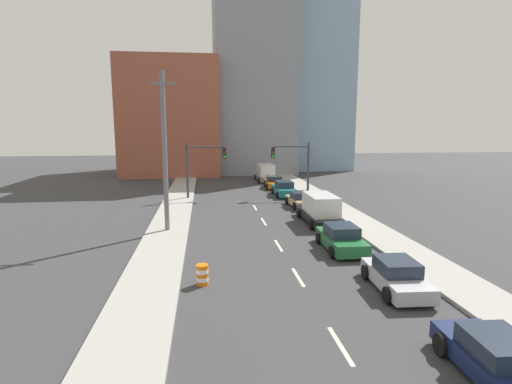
# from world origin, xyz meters

# --- Properties ---
(sidewalk_left) EXTENTS (2.83, 89.69, 0.17)m
(sidewalk_left) POSITION_xyz_m (-6.98, 44.84, 0.09)
(sidewalk_left) COLOR #9E9B93
(sidewalk_left) RESTS_ON ground
(sidewalk_right) EXTENTS (2.83, 89.69, 0.17)m
(sidewalk_right) POSITION_xyz_m (6.98, 44.84, 0.09)
(sidewalk_right) COLOR #9E9B93
(sidewalk_right) RESTS_ON ground
(lane_stripe_at_9m) EXTENTS (0.16, 2.40, 0.01)m
(lane_stripe_at_9m) POSITION_xyz_m (0.00, 9.03, 0.00)
(lane_stripe_at_9m) COLOR beige
(lane_stripe_at_9m) RESTS_ON ground
(lane_stripe_at_15m) EXTENTS (0.16, 2.40, 0.01)m
(lane_stripe_at_15m) POSITION_xyz_m (0.00, 15.13, 0.00)
(lane_stripe_at_15m) COLOR beige
(lane_stripe_at_15m) RESTS_ON ground
(lane_stripe_at_20m) EXTENTS (0.16, 2.40, 0.01)m
(lane_stripe_at_20m) POSITION_xyz_m (0.00, 20.32, 0.00)
(lane_stripe_at_20m) COLOR beige
(lane_stripe_at_20m) RESTS_ON ground
(lane_stripe_at_27m) EXTENTS (0.16, 2.40, 0.01)m
(lane_stripe_at_27m) POSITION_xyz_m (0.00, 26.54, 0.00)
(lane_stripe_at_27m) COLOR beige
(lane_stripe_at_27m) RESTS_ON ground
(lane_stripe_at_32m) EXTENTS (0.16, 2.40, 0.01)m
(lane_stripe_at_32m) POSITION_xyz_m (0.00, 31.83, 0.00)
(lane_stripe_at_32m) COLOR beige
(lane_stripe_at_32m) RESTS_ON ground
(building_brick_left) EXTENTS (14.00, 16.00, 16.76)m
(building_brick_left) POSITION_xyz_m (-9.24, 60.84, 8.38)
(building_brick_left) COLOR #9E513D
(building_brick_left) RESTS_ON ground
(building_office_center) EXTENTS (12.00, 20.00, 30.92)m
(building_office_center) POSITION_xyz_m (3.44, 64.84, 15.46)
(building_office_center) COLOR gray
(building_office_center) RESTS_ON ground
(building_glass_right) EXTENTS (13.00, 20.00, 33.07)m
(building_glass_right) POSITION_xyz_m (13.00, 68.84, 16.53)
(building_glass_right) COLOR #8CADC6
(building_glass_right) RESTS_ON ground
(traffic_signal_left) EXTENTS (3.95, 0.35, 5.56)m
(traffic_signal_left) POSITION_xyz_m (-4.93, 36.81, 3.60)
(traffic_signal_left) COLOR #38383D
(traffic_signal_left) RESTS_ON ground
(traffic_signal_right) EXTENTS (3.95, 0.35, 5.56)m
(traffic_signal_right) POSITION_xyz_m (4.93, 36.81, 3.60)
(traffic_signal_right) COLOR #38383D
(traffic_signal_right) RESTS_ON ground
(utility_pole_left_mid) EXTENTS (1.60, 0.32, 10.72)m
(utility_pole_left_mid) POSITION_xyz_m (-6.99, 24.37, 5.49)
(utility_pole_left_mid) COLOR slate
(utility_pole_left_mid) RESTS_ON ground
(traffic_barrel) EXTENTS (0.56, 0.56, 0.95)m
(traffic_barrel) POSITION_xyz_m (-4.56, 14.79, 0.47)
(traffic_barrel) COLOR orange
(traffic_barrel) RESTS_ON ground
(sedan_navy) EXTENTS (2.23, 4.36, 1.35)m
(sedan_navy) POSITION_xyz_m (3.79, 6.69, 0.63)
(sedan_navy) COLOR #141E47
(sedan_navy) RESTS_ON ground
(sedan_silver) EXTENTS (2.25, 4.31, 1.40)m
(sedan_silver) POSITION_xyz_m (3.95, 13.12, 0.65)
(sedan_silver) COLOR #B2B2BC
(sedan_silver) RESTS_ON ground
(sedan_green) EXTENTS (2.23, 4.50, 1.49)m
(sedan_green) POSITION_xyz_m (3.49, 19.04, 0.68)
(sedan_green) COLOR #1E6033
(sedan_green) RESTS_ON ground
(box_truck_black) EXTENTS (2.49, 6.14, 2.20)m
(box_truck_black) POSITION_xyz_m (4.10, 25.51, 1.04)
(box_truck_black) COLOR black
(box_truck_black) RESTS_ON ground
(sedan_tan) EXTENTS (2.23, 4.31, 1.35)m
(sedan_tan) POSITION_xyz_m (4.12, 31.70, 0.62)
(sedan_tan) COLOR tan
(sedan_tan) RESTS_ON ground
(sedan_teal) EXTENTS (2.17, 4.73, 1.53)m
(sedan_teal) POSITION_xyz_m (3.79, 37.67, 0.69)
(sedan_teal) COLOR #196B75
(sedan_teal) RESTS_ON ground
(sedan_orange) EXTENTS (2.30, 4.43, 1.41)m
(sedan_orange) POSITION_xyz_m (3.65, 43.02, 0.65)
(sedan_orange) COLOR orange
(sedan_orange) RESTS_ON ground
(box_truck_gray) EXTENTS (2.53, 5.51, 2.24)m
(box_truck_gray) POSITION_xyz_m (3.54, 48.84, 1.05)
(box_truck_gray) COLOR slate
(box_truck_gray) RESTS_ON ground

